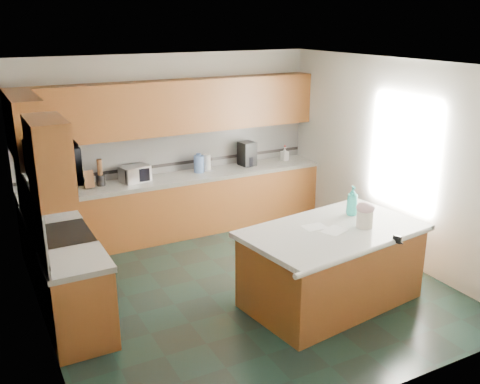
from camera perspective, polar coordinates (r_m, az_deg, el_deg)
floor at (r=6.74m, az=0.27°, el=-10.11°), size 4.60×4.60×0.00m
ceiling at (r=5.96m, az=0.30°, el=13.44°), size 4.60×4.60×0.00m
wall_back at (r=8.26m, az=-7.34°, el=5.12°), size 4.60×0.04×2.70m
wall_front at (r=4.44m, az=14.64°, el=-6.93°), size 4.60×0.04×2.70m
wall_left at (r=5.57m, az=-21.30°, el=-2.42°), size 0.04×4.60×2.70m
wall_right at (r=7.55m, az=16.04°, el=3.32°), size 0.04×4.60×2.70m
back_base_cab at (r=8.23m, az=-6.30°, el=-1.57°), size 4.60×0.60×0.86m
back_countertop at (r=8.09m, az=-6.41°, el=1.50°), size 4.60×0.64×0.06m
back_upper_cab at (r=7.98m, az=-7.04°, el=8.99°), size 4.60×0.33×0.78m
back_backsplash at (r=8.26m, az=-7.23°, el=4.30°), size 4.60×0.02×0.63m
back_accent_band at (r=8.30m, az=-7.16°, el=2.98°), size 4.60×0.01×0.05m
left_base_cab_rear at (r=7.13m, az=-19.26°, el=-5.71°), size 0.60×0.82×0.86m
left_counter_rear at (r=6.96m, az=-19.65°, el=-2.24°), size 0.64×0.82×0.06m
left_base_cab_front at (r=5.76m, az=-16.73°, el=-11.30°), size 0.60×0.72×0.86m
left_counter_front at (r=5.56m, az=-17.16°, el=-7.15°), size 0.64×0.72×0.06m
left_backsplash at (r=6.13m, az=-21.55°, el=-1.76°), size 0.02×2.30×0.63m
left_accent_band at (r=6.19m, az=-21.29°, el=-3.45°), size 0.01×2.30×0.05m
left_upper_cab_rear at (r=6.81m, az=-21.88°, el=6.27°), size 0.33×1.09×0.78m
left_upper_cab_front at (r=5.19m, az=-19.68°, el=3.17°), size 0.33×0.72×0.78m
range_body at (r=6.41m, az=-18.11°, el=-8.22°), size 0.60×0.76×0.88m
range_oven_door at (r=6.47m, az=-15.53°, el=-8.11°), size 0.02×0.68×0.55m
range_cooktop at (r=6.23m, az=-18.52°, el=-4.41°), size 0.62×0.78×0.04m
range_handle at (r=6.32m, az=-15.56°, el=-4.97°), size 0.02×0.66×0.02m
range_backguard at (r=6.15m, az=-21.00°, el=-3.75°), size 0.06×0.76×0.18m
microwave at (r=5.97m, az=-19.31°, el=3.00°), size 0.50×0.73×0.41m
island_base at (r=6.33m, az=9.71°, el=-7.98°), size 2.07×1.36×0.86m
island_top at (r=6.14m, az=9.94°, el=-4.12°), size 2.18×1.47×0.06m
island_bullnose at (r=5.72m, az=13.62°, el=-6.09°), size 2.03×0.33×0.06m
treat_jar at (r=6.21m, az=13.15°, el=-2.79°), size 0.20×0.20×0.20m
treat_jar_lid at (r=6.17m, az=13.23°, el=-1.67°), size 0.21×0.21×0.13m
treat_jar_knob at (r=6.16m, az=13.26°, el=-1.27°), size 0.07×0.02×0.02m
treat_jar_knob_end_l at (r=6.13m, az=13.02°, el=-1.32°), size 0.04×0.04×0.04m
treat_jar_knob_end_r at (r=6.18m, az=13.50°, el=-1.22°), size 0.04×0.04×0.04m
soap_bottle_island at (r=6.53m, az=11.89°, el=-0.91°), size 0.18×0.18×0.36m
paper_sheet_a at (r=6.07m, az=10.05°, el=-4.07°), size 0.33×0.29×0.00m
paper_sheet_b at (r=6.14m, az=7.95°, el=-3.70°), size 0.27×0.21×0.00m
clamp_body at (r=5.97m, az=16.41°, el=-4.86°), size 0.05×0.10×0.08m
clamp_handle at (r=5.94m, az=16.77°, el=-5.21°), size 0.01×0.07×0.01m
knife_block at (r=7.73m, az=-15.86°, el=1.31°), size 0.14×0.18×0.27m
utensil_crock at (r=7.81m, az=-14.63°, el=1.23°), size 0.12×0.12×0.16m
utensil_bundle at (r=7.76m, az=-14.74°, el=2.58°), size 0.07×0.07×0.23m
toaster_oven at (r=7.89m, az=-11.15°, el=1.93°), size 0.46×0.37×0.23m
toaster_oven_door at (r=7.77m, az=-10.87°, el=1.70°), size 0.36×0.01×0.19m
paper_towel at (r=8.32m, az=-3.53°, el=3.17°), size 0.11×0.11×0.25m
paper_towel_base at (r=8.35m, az=-3.52°, el=2.38°), size 0.17×0.17×0.01m
water_jug at (r=8.22m, az=-4.41°, el=2.99°), size 0.16×0.16×0.26m
water_jug_neck at (r=8.19m, az=-4.43°, el=3.99°), size 0.07×0.07×0.04m
coffee_maker at (r=8.59m, az=0.76°, el=4.11°), size 0.25×0.27×0.38m
coffee_carafe at (r=8.57m, az=0.93°, el=3.31°), size 0.16×0.16×0.16m
soap_bottle_back at (r=8.93m, az=4.79°, el=4.09°), size 0.12×0.12×0.23m
soap_back_cap at (r=8.90m, az=4.81°, el=4.90°), size 0.02×0.02×0.03m
window_light_proxy at (r=7.36m, az=17.03°, el=4.06°), size 0.02×1.40×1.10m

